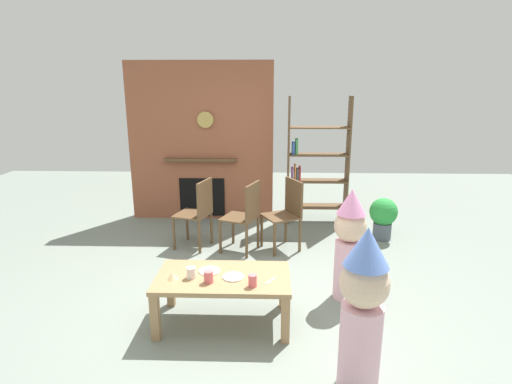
{
  "coord_description": "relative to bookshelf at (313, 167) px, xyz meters",
  "views": [
    {
      "loc": [
        0.27,
        -3.59,
        2.06
      ],
      "look_at": [
        0.15,
        0.4,
        1.0
      ],
      "focal_mm": 28.5,
      "sensor_mm": 36.0,
      "label": 1
    }
  ],
  "objects": [
    {
      "name": "dining_chair_middle",
      "position": [
        -0.94,
        -1.19,
        -0.35
      ],
      "size": [
        0.52,
        0.52,
        0.9
      ],
      "rotation": [
        0.0,
        0.0,
        2.77
      ],
      "color": "brown",
      "rests_on": "ground_plane"
    },
    {
      "name": "brick_fireplace_feature",
      "position": [
        -1.7,
        0.2,
        0.34
      ],
      "size": [
        2.2,
        0.28,
        2.4
      ],
      "color": "#935138",
      "rests_on": "ground_plane"
    },
    {
      "name": "child_with_cone_hat",
      "position": [
        -0.03,
        -3.55,
        -0.23
      ],
      "size": [
        0.33,
        0.33,
        1.19
      ],
      "rotation": [
        0.0,
        0.0,
        2.49
      ],
      "color": "#EAB2C6",
      "rests_on": "ground_plane"
    },
    {
      "name": "bookshelf",
      "position": [
        0.0,
        0.0,
        0.0
      ],
      "size": [
        0.9,
        0.28,
        1.9
      ],
      "color": "brown",
      "rests_on": "ground_plane"
    },
    {
      "name": "coffee_table",
      "position": [
        -1.05,
        -2.78,
        -0.47
      ],
      "size": [
        1.16,
        0.63,
        0.45
      ],
      "color": "#9E7A51",
      "rests_on": "ground_plane"
    },
    {
      "name": "table_fork",
      "position": [
        -0.64,
        -2.87,
        -0.4
      ],
      "size": [
        0.1,
        0.13,
        0.01
      ],
      "primitive_type": "cube",
      "rotation": [
        0.0,
        0.0,
        0.99
      ],
      "color": "silver",
      "rests_on": "coffee_table"
    },
    {
      "name": "potted_plant_tall",
      "position": [
        0.9,
        -0.7,
        -0.52
      ],
      "size": [
        0.37,
        0.37,
        0.58
      ],
      "color": "#4C5660",
      "rests_on": "ground_plane"
    },
    {
      "name": "paper_cup_near_right",
      "position": [
        -1.32,
        -2.83,
        -0.35
      ],
      "size": [
        0.08,
        0.08,
        0.1
      ],
      "primitive_type": "cylinder",
      "color": "silver",
      "rests_on": "coffee_table"
    },
    {
      "name": "ground_plane",
      "position": [
        -0.94,
        -2.4,
        -0.86
      ],
      "size": [
        12.0,
        12.0,
        0.0
      ],
      "primitive_type": "plane",
      "color": "gray"
    },
    {
      "name": "paper_cup_near_left",
      "position": [
        -1.16,
        -2.91,
        -0.35
      ],
      "size": [
        0.08,
        0.08,
        0.1
      ],
      "primitive_type": "cylinder",
      "color": "#E5666B",
      "rests_on": "coffee_table"
    },
    {
      "name": "child_in_pink",
      "position": [
        0.12,
        -2.3,
        -0.27
      ],
      "size": [
        0.31,
        0.31,
        1.11
      ],
      "rotation": [
        0.0,
        0.0,
        -2.75
      ],
      "color": "#EAB2C6",
      "rests_on": "ground_plane"
    },
    {
      "name": "paper_plate_rear",
      "position": [
        -1.18,
        -2.71,
        -0.4
      ],
      "size": [
        0.19,
        0.19,
        0.01
      ],
      "primitive_type": "cylinder",
      "color": "white",
      "rests_on": "coffee_table"
    },
    {
      "name": "paper_plate_front",
      "position": [
        -0.96,
        -2.81,
        -0.4
      ],
      "size": [
        0.18,
        0.18,
        0.01
      ],
      "primitive_type": "cylinder",
      "color": "white",
      "rests_on": "coffee_table"
    },
    {
      "name": "birthday_cake_slice",
      "position": [
        -1.47,
        -2.86,
        -0.37
      ],
      "size": [
        0.1,
        0.1,
        0.06
      ],
      "primitive_type": "cone",
      "color": "#EAC68C",
      "rests_on": "coffee_table"
    },
    {
      "name": "paper_cup_center",
      "position": [
        -0.79,
        -2.96,
        -0.35
      ],
      "size": [
        0.07,
        0.07,
        0.1
      ],
      "primitive_type": "cylinder",
      "color": "#E5666B",
      "rests_on": "coffee_table"
    },
    {
      "name": "dining_chair_left",
      "position": [
        -1.55,
        -1.07,
        -0.35
      ],
      "size": [
        0.5,
        0.5,
        0.9
      ],
      "rotation": [
        0.0,
        0.0,
        2.85
      ],
      "color": "brown",
      "rests_on": "ground_plane"
    },
    {
      "name": "dining_chair_right",
      "position": [
        -0.42,
        -1.05,
        -0.35
      ],
      "size": [
        0.54,
        0.54,
        0.9
      ],
      "rotation": [
        0.0,
        0.0,
        3.61
      ],
      "color": "brown",
      "rests_on": "ground_plane"
    }
  ]
}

